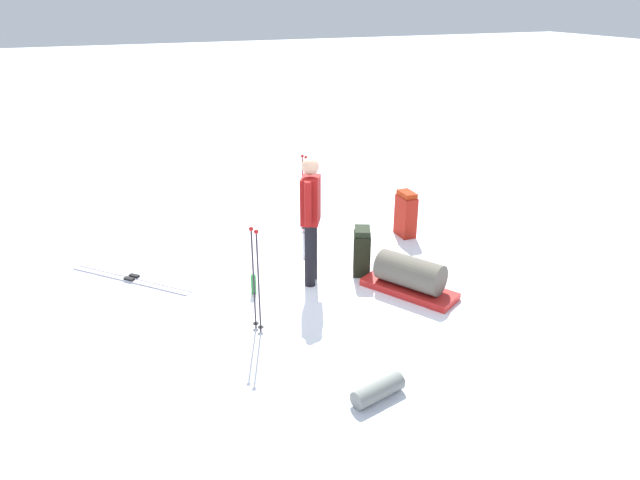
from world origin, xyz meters
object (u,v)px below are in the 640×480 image
ski_pair_near (132,279)px  backpack_bright (406,214)px  sleeping_mat_rolled (378,390)px  ski_poles_planted_near (256,275)px  gear_sled (410,277)px  ski_poles_planted_far (304,190)px  backpack_large_dark (362,251)px  skier_standing (311,215)px  thermos_bottle (254,284)px

ski_pair_near → backpack_bright: (0.02, 4.17, 0.34)m
ski_pair_near → sleeping_mat_rolled: 3.95m
ski_poles_planted_near → gear_sled: size_ratio=0.98×
backpack_bright → ski_poles_planted_far: size_ratio=0.57×
backpack_large_dark → sleeping_mat_rolled: bearing=-22.5°
backpack_bright → gear_sled: bearing=-28.1°
gear_sled → sleeping_mat_rolled: gear_sled is taller
skier_standing → sleeping_mat_rolled: (2.50, -0.29, -0.86)m
ski_pair_near → backpack_large_dark: size_ratio=2.27×
backpack_large_dark → ski_poles_planted_far: ski_poles_planted_far is taller
ski_pair_near → ski_poles_planted_far: (-0.69, 2.75, 0.69)m
ski_poles_planted_far → thermos_bottle: (1.68, -1.33, -0.58)m
ski_poles_planted_far → gear_sled: bearing=12.3°
gear_sled → skier_standing: bearing=-125.6°
skier_standing → ski_poles_planted_far: bearing=162.0°
backpack_large_dark → sleeping_mat_rolled: (2.48, -1.03, -0.23)m
backpack_large_dark → skier_standing: bearing=-91.1°
gear_sled → thermos_bottle: 2.00m
backpack_large_dark → gear_sled: 0.81m
ski_poles_planted_near → sleeping_mat_rolled: ski_poles_planted_near is taller
thermos_bottle → backpack_large_dark: bearing=90.6°
ski_poles_planted_near → thermos_bottle: (-0.87, 0.20, -0.57)m
backpack_bright → sleeping_mat_rolled: bearing=-33.3°
backpack_large_dark → ski_poles_planted_far: bearing=-173.0°
gear_sled → thermos_bottle: (-0.73, -1.86, -0.09)m
ski_poles_planted_far → sleeping_mat_rolled: 4.27m
skier_standing → ski_pair_near: (-0.96, -2.21, -0.94)m
ski_poles_planted_near → thermos_bottle: ski_poles_planted_near is taller
ski_poles_planted_near → ski_poles_planted_far: bearing=148.9°
ski_poles_planted_far → gear_sled: size_ratio=0.99×
ski_pair_near → sleeping_mat_rolled: bearing=29.1°
ski_poles_planted_near → sleeping_mat_rolled: size_ratio=2.29×
thermos_bottle → skier_standing: bearing=92.2°
thermos_bottle → backpack_bright: bearing=109.3°
skier_standing → gear_sled: skier_standing is taller
ski_poles_planted_far → thermos_bottle: bearing=-38.5°
backpack_large_dark → thermos_bottle: 1.55m
skier_standing → ski_poles_planted_near: skier_standing is taller
thermos_bottle → ski_poles_planted_far: bearing=141.5°
gear_sled → thermos_bottle: gear_sled is taller
ski_pair_near → ski_poles_planted_far: 2.92m
skier_standing → ski_poles_planted_near: (0.90, -1.00, -0.25)m
ski_pair_near → thermos_bottle: thermos_bottle is taller
ski_poles_planted_far → thermos_bottle: 2.22m
skier_standing → thermos_bottle: size_ratio=6.54×
ski_poles_planted_near → gear_sled: 2.11m
ski_poles_planted_near → thermos_bottle: 1.06m
backpack_large_dark → thermos_bottle: bearing=-89.4°
sleeping_mat_rolled → thermos_bottle: thermos_bottle is taller
skier_standing → ski_poles_planted_near: 1.37m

